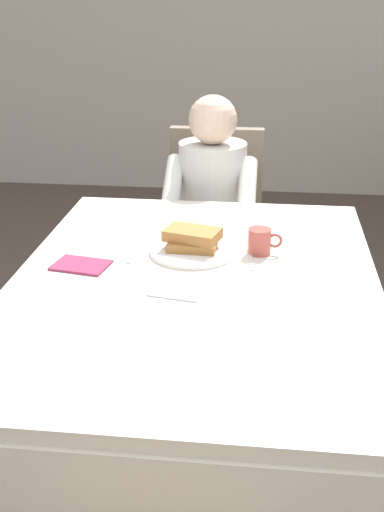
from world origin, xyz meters
TOP-DOWN VIEW (x-y plane):
  - ground_plane at (0.00, 0.00)m, footprint 14.00×14.00m
  - dining_table_main at (0.00, 0.00)m, footprint 1.12×1.52m
  - chair_diner at (-0.04, 1.17)m, footprint 0.44×0.45m
  - diner_person at (-0.04, 1.01)m, footprint 0.40×0.43m
  - plate_breakfast at (-0.03, 0.20)m, footprint 0.28×0.28m
  - breakfast_stack at (-0.03, 0.21)m, footprint 0.20×0.15m
  - cup_coffee at (0.19, 0.23)m, footprint 0.11×0.08m
  - fork_left_of_plate at (-0.22, 0.18)m, footprint 0.01×0.18m
  - knife_right_of_plate at (0.16, 0.18)m, footprint 0.03×0.20m
  - spoon_near_edge at (-0.05, -0.14)m, footprint 0.15×0.04m
  - napkin_folded at (-0.36, 0.05)m, footprint 0.19×0.15m

SIDE VIEW (x-z plane):
  - ground_plane at x=0.00m, z-range 0.00..0.00m
  - chair_diner at x=-0.04m, z-range 0.06..0.99m
  - dining_table_main at x=0.00m, z-range 0.28..1.02m
  - diner_person at x=-0.04m, z-range 0.11..1.23m
  - fork_left_of_plate at x=-0.22m, z-range 0.74..0.74m
  - knife_right_of_plate at x=0.16m, z-range 0.74..0.74m
  - spoon_near_edge at x=-0.05m, z-range 0.74..0.74m
  - napkin_folded at x=-0.36m, z-range 0.74..0.75m
  - plate_breakfast at x=-0.03m, z-range 0.74..0.76m
  - cup_coffee at x=0.19m, z-range 0.74..0.83m
  - breakfast_stack at x=-0.03m, z-range 0.76..0.82m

